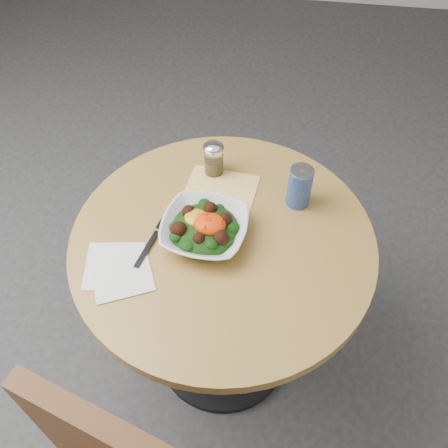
% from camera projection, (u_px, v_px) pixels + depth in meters
% --- Properties ---
extents(ground, '(6.00, 6.00, 0.00)m').
position_uv_depth(ground, '(223.00, 350.00, 2.04)').
color(ground, '#2B2B2D').
rests_on(ground, ground).
extents(table, '(0.90, 0.90, 0.75)m').
position_uv_depth(table, '(223.00, 275.00, 1.61)').
color(table, black).
rests_on(table, ground).
extents(cloth_napkin, '(0.24, 0.23, 0.00)m').
position_uv_depth(cloth_napkin, '(220.00, 193.00, 1.57)').
color(cloth_napkin, '#FFA70D').
rests_on(cloth_napkin, table).
extents(paper_napkins, '(0.23, 0.22, 0.00)m').
position_uv_depth(paper_napkins, '(118.00, 269.00, 1.39)').
color(paper_napkins, silver).
rests_on(paper_napkins, table).
extents(salad_bowl, '(0.27, 0.27, 0.09)m').
position_uv_depth(salad_bowl, '(205.00, 229.00, 1.44)').
color(salad_bowl, silver).
rests_on(salad_bowl, table).
extents(fork, '(0.07, 0.22, 0.00)m').
position_uv_depth(fork, '(155.00, 237.00, 1.46)').
color(fork, black).
rests_on(fork, table).
extents(spice_shaker, '(0.07, 0.07, 0.12)m').
position_uv_depth(spice_shaker, '(214.00, 158.00, 1.59)').
color(spice_shaker, silver).
rests_on(spice_shaker, table).
extents(beverage_can, '(0.07, 0.07, 0.14)m').
position_uv_depth(beverage_can, '(300.00, 187.00, 1.50)').
color(beverage_can, navy).
rests_on(beverage_can, table).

